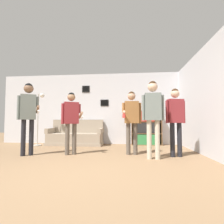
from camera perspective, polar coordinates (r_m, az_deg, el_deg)
ground_plane at (r=2.99m, az=-15.38°, el=-19.28°), size 20.00×20.00×0.00m
wall_back at (r=6.76m, az=-2.95°, el=1.16°), size 8.10×0.08×2.70m
wall_right at (r=5.04m, az=27.37°, el=3.01°), size 0.06×6.34×2.70m
couch at (r=6.57m, az=-11.75°, el=-7.85°), size 1.99×0.80×0.92m
bookshelf at (r=6.47m, az=11.15°, el=-5.11°), size 1.08×0.30×1.24m
floor_lamp at (r=6.69m, az=-23.00°, el=0.71°), size 0.44×0.28×1.85m
person_player_foreground_left at (r=4.86m, az=-25.72°, el=0.60°), size 0.61×0.38×1.81m
person_player_foreground_center at (r=4.62m, az=-13.20°, el=-1.42°), size 0.59×0.36×1.60m
person_watcher_holding_cup at (r=4.53m, az=6.43°, el=-1.20°), size 0.50×0.44×1.63m
person_spectator_near_bookshelf at (r=4.07m, az=13.22°, el=0.57°), size 0.50×0.22×1.77m
person_spectator_far_right at (r=4.50m, az=20.02°, el=-0.83°), size 0.49×0.28×1.65m
drinking_cup at (r=6.49m, az=12.01°, el=0.91°), size 0.08×0.08×0.12m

